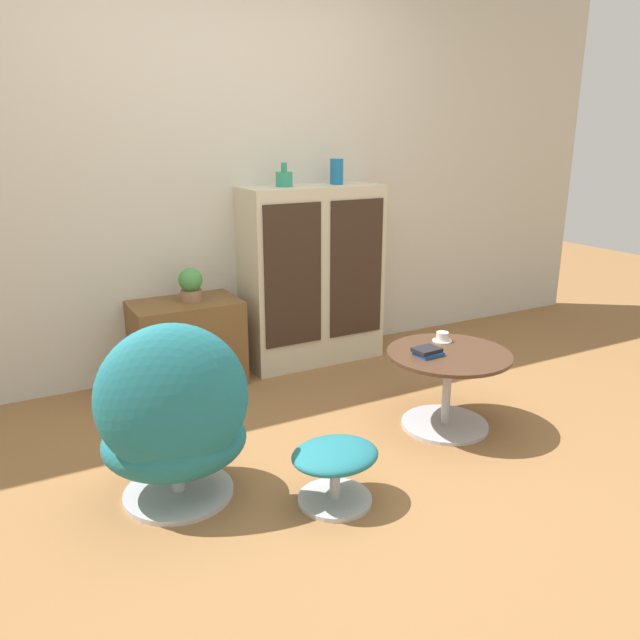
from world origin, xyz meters
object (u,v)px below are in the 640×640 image
object	(u,v)px
tv_console	(187,343)
teacup	(442,338)
potted_plant	(191,284)
ottoman	(335,463)
book_stack	(428,352)
vase_inner_left	(337,172)
egg_chair	(174,422)
coffee_table	(447,381)
vase_leftmost	(284,178)
sideboard	(312,275)

from	to	relation	value
tv_console	teacup	size ratio (longest dim) A/B	6.04
potted_plant	teacup	size ratio (longest dim) A/B	1.90
ottoman	potted_plant	xyz separation A→B (m)	(-0.10, 1.56, 0.44)
teacup	book_stack	world-z (taller)	teacup
tv_console	vase_inner_left	distance (m)	1.45
ottoman	vase_inner_left	xyz separation A→B (m)	(0.91, 1.58, 1.07)
egg_chair	coffee_table	distance (m)	1.44
vase_leftmost	vase_inner_left	distance (m)	0.38
egg_chair	tv_console	bearing A→B (deg)	70.84
sideboard	book_stack	xyz separation A→B (m)	(0.01, -1.23, -0.15)
potted_plant	teacup	xyz separation A→B (m)	(1.04, -1.07, -0.19)
coffee_table	vase_inner_left	distance (m)	1.59
potted_plant	teacup	bearing A→B (deg)	-45.71
coffee_table	teacup	world-z (taller)	teacup
egg_chair	ottoman	bearing A→B (deg)	-28.48
vase_inner_left	potted_plant	size ratio (longest dim) A/B	0.81
tv_console	vase_leftmost	bearing A→B (deg)	1.66
egg_chair	vase_inner_left	distance (m)	2.14
book_stack	vase_leftmost	bearing A→B (deg)	99.19
vase_leftmost	egg_chair	bearing A→B (deg)	-131.40
teacup	egg_chair	bearing A→B (deg)	-173.51
tv_console	potted_plant	distance (m)	0.37
coffee_table	vase_leftmost	xyz separation A→B (m)	(-0.33, 1.25, 0.96)
ottoman	teacup	size ratio (longest dim) A/B	3.53
tv_console	coffee_table	world-z (taller)	tv_console
teacup	book_stack	bearing A→B (deg)	-146.22
sideboard	ottoman	bearing A→B (deg)	-114.90
teacup	book_stack	xyz separation A→B (m)	(-0.21, -0.14, -0.00)
ottoman	vase_leftmost	size ratio (longest dim) A/B	2.56
ottoman	book_stack	world-z (taller)	book_stack
sideboard	coffee_table	size ratio (longest dim) A/B	1.84
sideboard	ottoman	xyz separation A→B (m)	(-0.73, -1.57, -0.40)
potted_plant	coffee_table	bearing A→B (deg)	-51.85
ottoman	sideboard	bearing A→B (deg)	65.10
ottoman	potted_plant	world-z (taller)	potted_plant
ottoman	tv_console	bearing A→B (deg)	95.28
tv_console	ottoman	size ratio (longest dim) A/B	1.71
vase_leftmost	teacup	size ratio (longest dim) A/B	1.38
potted_plant	book_stack	world-z (taller)	potted_plant
tv_console	vase_inner_left	world-z (taller)	vase_inner_left
coffee_table	sideboard	bearing A→B (deg)	96.16
sideboard	teacup	bearing A→B (deg)	-78.79
vase_inner_left	potted_plant	bearing A→B (deg)	-178.92
egg_chair	potted_plant	world-z (taller)	egg_chair
vase_leftmost	vase_inner_left	size ratio (longest dim) A/B	0.90
tv_console	book_stack	size ratio (longest dim) A/B	4.54
ottoman	potted_plant	size ratio (longest dim) A/B	1.86
tv_console	vase_inner_left	xyz separation A→B (m)	(1.06, 0.02, 0.99)
ottoman	coffee_table	xyz separation A→B (m)	(0.86, 0.33, 0.08)
egg_chair	teacup	world-z (taller)	egg_chair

